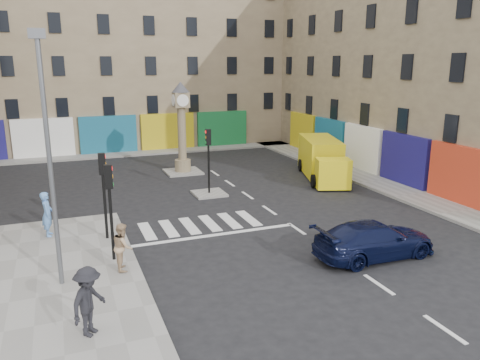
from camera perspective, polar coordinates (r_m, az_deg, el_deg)
ground at (r=21.03m, az=8.21°, el=-6.79°), size 120.00×120.00×0.00m
sidewalk_left at (r=16.77m, az=-23.60°, el=-13.25°), size 7.00×16.00×0.15m
sidewalk_right at (r=33.60m, az=12.80°, el=1.08°), size 2.60×30.00×0.15m
sidewalk_far at (r=40.33m, az=-12.66°, el=3.24°), size 32.00×2.40×0.15m
island_near at (r=27.25m, az=-3.78°, el=-1.65°), size 1.80×1.80×0.12m
island_far at (r=32.84m, az=-6.96°, el=1.01°), size 2.40×2.40×0.12m
building_right at (r=36.72m, az=21.94°, el=13.99°), size 10.00×30.00×16.00m
building_far at (r=45.41m, az=-14.44°, el=15.02°), size 32.00×10.00×17.00m
traffic_light_left_near at (r=17.95m, az=-15.59°, el=-2.03°), size 0.28×0.22×3.70m
traffic_light_left_far at (r=20.27m, az=-16.32°, el=-0.26°), size 0.28×0.22×3.70m
traffic_light_island at (r=26.67m, az=-3.87°, el=3.59°), size 0.28×0.22×3.70m
lamp_post at (r=16.05m, az=-22.32°, el=3.51°), size 0.50×0.25×8.30m
clock_pillar at (r=32.23m, az=-7.14°, el=7.06°), size 1.20×1.20×6.10m
navy_sedan at (r=19.18m, az=16.08°, el=-7.00°), size 5.01×2.09×1.45m
yellow_van at (r=31.45m, az=9.97°, el=2.54°), size 4.17×7.22×2.52m
pedestrian_blue at (r=21.80m, az=-22.44°, el=-3.84°), size 0.51×0.74×1.96m
pedestrian_tan at (r=17.52m, az=-14.10°, el=-7.87°), size 0.72×0.89×1.74m
pedestrian_dark at (r=13.77m, az=-17.97°, el=-13.89°), size 1.39×1.46×1.99m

